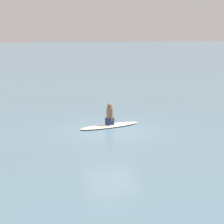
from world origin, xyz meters
TOP-DOWN VIEW (x-y plane):
  - ground_plane at (0.00, 0.00)m, footprint 400.00×400.00m
  - surfboard at (0.22, 0.96)m, footprint 3.18×1.29m
  - person_paddler at (0.22, 0.96)m, footprint 0.39×0.46m

SIDE VIEW (x-z plane):
  - ground_plane at x=0.00m, z-range 0.00..0.00m
  - surfboard at x=0.22m, z-range 0.00..0.11m
  - person_paddler at x=0.22m, z-range 0.06..1.11m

